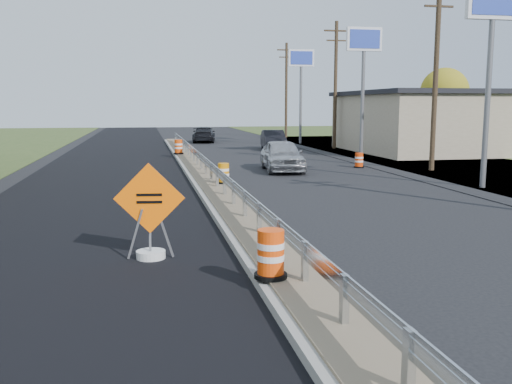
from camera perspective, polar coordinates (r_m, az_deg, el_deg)
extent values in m
plane|color=black|center=(17.80, -2.24, -1.91)|extent=(140.00, 140.00, 0.00)
cube|color=black|center=(27.53, -14.63, 1.58)|extent=(7.20, 120.00, 0.01)
cube|color=gray|center=(25.63, -5.03, 1.51)|extent=(1.60, 55.00, 0.18)
cube|color=brown|center=(25.61, -5.03, 1.77)|extent=(1.25, 55.00, 0.05)
cube|color=silver|center=(6.52, 15.06, -15.98)|extent=(0.10, 0.15, 0.70)
cube|color=silver|center=(8.22, 8.82, -10.50)|extent=(0.10, 0.15, 0.70)
cube|color=silver|center=(10.04, 4.91, -6.88)|extent=(0.10, 0.15, 0.70)
cube|color=silver|center=(11.91, 2.25, -4.37)|extent=(0.10, 0.15, 0.70)
cube|color=silver|center=(13.82, 0.32, -2.54)|extent=(0.10, 0.15, 0.70)
cube|color=silver|center=(15.75, -1.12, -1.15)|extent=(0.10, 0.15, 0.70)
cube|color=silver|center=(17.70, -2.25, -0.07)|extent=(0.10, 0.15, 0.70)
cube|color=silver|center=(19.66, -3.16, 0.80)|extent=(0.10, 0.15, 0.70)
cube|color=silver|center=(21.63, -3.90, 1.51)|extent=(0.10, 0.15, 0.70)
cube|color=silver|center=(23.60, -4.52, 2.10)|extent=(0.10, 0.15, 0.70)
cube|color=silver|center=(25.57, -5.04, 2.60)|extent=(0.10, 0.15, 0.70)
cube|color=silver|center=(27.55, -5.49, 3.03)|extent=(0.10, 0.15, 0.70)
cube|color=silver|center=(29.53, -5.88, 3.40)|extent=(0.10, 0.15, 0.70)
cube|color=silver|center=(31.52, -6.22, 3.73)|extent=(0.10, 0.15, 0.70)
cube|color=silver|center=(33.50, -6.52, 4.01)|extent=(0.10, 0.15, 0.70)
cube|color=silver|center=(35.49, -6.79, 4.26)|extent=(0.10, 0.15, 0.70)
cube|color=silver|center=(37.48, -7.02, 4.49)|extent=(0.10, 0.15, 0.70)
cube|color=silver|center=(39.47, -7.24, 4.69)|extent=(0.10, 0.15, 0.70)
cube|color=silver|center=(41.46, -7.43, 4.88)|extent=(0.10, 0.15, 0.70)
cube|color=silver|center=(43.45, -7.61, 5.04)|extent=(0.10, 0.15, 0.70)
cube|color=silver|center=(45.45, -7.77, 5.20)|extent=(0.10, 0.15, 0.70)
cube|color=silver|center=(47.44, -7.92, 5.34)|extent=(0.10, 0.15, 0.70)
cube|color=silver|center=(49.43, -8.05, 5.46)|extent=(0.10, 0.15, 0.70)
cube|color=silver|center=(26.54, -5.28, 3.25)|extent=(0.04, 46.00, 0.34)
cube|color=silver|center=(26.55, -5.28, 3.08)|extent=(0.06, 46.00, 0.03)
cube|color=silver|center=(26.53, -5.28, 3.43)|extent=(0.06, 46.00, 0.03)
cube|color=tan|center=(44.20, 21.41, 6.43)|extent=(18.00, 12.00, 4.00)
cube|color=black|center=(44.19, 21.56, 9.18)|extent=(18.50, 12.50, 0.30)
cube|color=black|center=(40.13, 10.47, 6.14)|extent=(0.08, 7.20, 2.20)
cylinder|color=slate|center=(24.21, 22.14, 8.35)|extent=(0.22, 0.22, 6.80)
cube|color=white|center=(24.52, 22.66, 17.25)|extent=(2.20, 0.25, 1.40)
cube|color=#263FB2|center=(24.52, 22.66, 17.25)|extent=(1.90, 0.30, 1.10)
cylinder|color=slate|center=(35.81, 10.59, 8.73)|extent=(0.22, 0.22, 6.80)
cube|color=white|center=(36.03, 10.77, 14.79)|extent=(2.20, 0.25, 1.40)
cube|color=#263FB2|center=(36.03, 10.77, 14.79)|extent=(1.90, 0.30, 1.10)
cylinder|color=slate|center=(49.10, 4.49, 8.79)|extent=(0.22, 0.22, 6.80)
cube|color=white|center=(49.25, 4.54, 13.22)|extent=(2.20, 0.25, 1.40)
cube|color=#263FB2|center=(49.25, 4.54, 13.22)|extent=(1.90, 0.30, 1.10)
cylinder|color=#473523|center=(29.91, 17.53, 11.02)|extent=(0.26, 0.26, 9.40)
cube|color=#473523|center=(30.25, 17.83, 17.27)|extent=(1.50, 0.10, 0.10)
cylinder|color=#473523|center=(43.69, 7.95, 10.46)|extent=(0.26, 0.26, 9.40)
cube|color=#473523|center=(44.00, 8.06, 15.68)|extent=(1.90, 0.12, 0.12)
cube|color=#473523|center=(43.92, 8.04, 14.77)|extent=(1.50, 0.10, 0.10)
cylinder|color=#473523|center=(58.07, 3.04, 10.07)|extent=(0.26, 0.26, 9.40)
cube|color=#473523|center=(58.31, 3.07, 14.00)|extent=(1.90, 0.12, 0.12)
cube|color=#473523|center=(58.24, 3.07, 13.31)|extent=(1.50, 0.10, 0.10)
cylinder|color=#473523|center=(58.80, 18.18, 6.55)|extent=(0.36, 0.36, 3.08)
sphere|color=#AA9B24|center=(58.79, 18.32, 9.48)|extent=(4.62, 4.62, 4.62)
cylinder|color=white|center=(12.51, -10.47, -6.19)|extent=(0.63, 0.63, 0.18)
cube|color=slate|center=(12.40, -11.98, -4.14)|extent=(0.37, 0.09, 1.08)
cube|color=slate|center=(12.40, -9.08, -4.05)|extent=(0.37, 0.09, 1.08)
cube|color=slate|center=(12.45, -10.53, -4.04)|extent=(0.08, 0.28, 1.10)
cube|color=#FF6205|center=(12.25, -10.63, -0.63)|extent=(1.49, 0.22, 1.50)
cube|color=black|center=(12.22, -10.64, -0.28)|extent=(0.53, 0.07, 0.06)
cube|color=black|center=(12.24, -10.62, -1.01)|extent=(0.53, 0.07, 0.06)
cylinder|color=black|center=(10.25, 1.47, -8.34)|extent=(0.59, 0.59, 0.08)
cylinder|color=#FF470A|center=(10.13, 1.48, -6.09)|extent=(0.47, 0.47, 0.83)
cylinder|color=white|center=(10.10, 1.48, -5.33)|extent=(0.49, 0.49, 0.11)
cylinder|color=white|center=(10.15, 1.48, -6.52)|extent=(0.49, 0.49, 0.11)
cylinder|color=black|center=(22.40, -3.26, 0.96)|extent=(0.54, 0.54, 0.07)
cylinder|color=orange|center=(22.35, -3.27, 1.92)|extent=(0.44, 0.44, 0.76)
cylinder|color=white|center=(22.34, -3.27, 2.25)|extent=(0.45, 0.45, 0.10)
cylinder|color=white|center=(22.36, -3.27, 1.74)|extent=(0.45, 0.45, 0.10)
cylinder|color=black|center=(36.29, -7.75, 3.85)|extent=(0.61, 0.61, 0.08)
cylinder|color=#EF470A|center=(36.26, -7.76, 4.53)|extent=(0.49, 0.49, 0.86)
cylinder|color=white|center=(36.25, -7.76, 4.75)|extent=(0.51, 0.51, 0.11)
cylinder|color=white|center=(36.27, -7.76, 4.40)|extent=(0.51, 0.51, 0.11)
cylinder|color=black|center=(30.66, 10.25, 2.48)|extent=(0.54, 0.54, 0.07)
cylinder|color=red|center=(30.62, 10.27, 3.18)|extent=(0.43, 0.43, 0.75)
cylinder|color=white|center=(30.61, 10.27, 3.41)|extent=(0.44, 0.44, 0.10)
cylinder|color=white|center=(30.63, 10.26, 3.04)|extent=(0.44, 0.44, 0.10)
imported|color=#ADAEB2|center=(28.63, 2.63, 3.69)|extent=(2.24, 4.76, 1.57)
imported|color=black|center=(42.50, 1.75, 5.23)|extent=(1.97, 4.52, 1.44)
imported|color=black|center=(51.31, -5.24, 5.75)|extent=(2.55, 4.98, 1.38)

